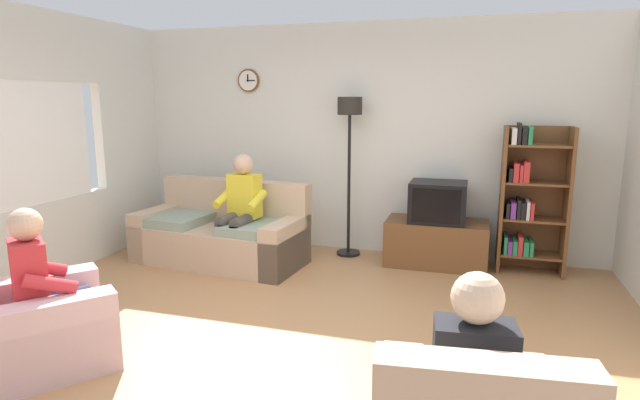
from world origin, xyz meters
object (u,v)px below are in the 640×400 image
floor_lamp (349,132)px  armchair_near_window (36,327)px  couch (222,235)px  person_in_right_armchair (470,376)px  tv (438,202)px  person_in_left_armchair (46,280)px  bookshelf (529,199)px  person_on_couch (240,205)px  tv_stand (436,243)px

floor_lamp → armchair_near_window: size_ratio=1.56×
couch → person_in_right_armchair: size_ratio=1.77×
tv → floor_lamp: bearing=173.2°
floor_lamp → couch: bearing=-152.8°
person_in_left_armchair → couch: bearing=88.6°
couch → bookshelf: bearing=11.2°
bookshelf → person_on_couch: size_ratio=1.28×
tv_stand → armchair_near_window: 3.94m
person_on_couch → person_in_right_armchair: 3.69m
tv_stand → person_in_left_armchair: (-2.40, -3.00, 0.35)m
tv → person_in_right_armchair: bearing=-83.5°
bookshelf → person_in_right_armchair: (-0.54, -3.52, -0.19)m
bookshelf → armchair_near_window: bookshelf is taller
tv → person_in_right_armchair: 3.45m
bookshelf → floor_lamp: (-1.96, 0.03, 0.66)m
armchair_near_window → couch: bearing=87.4°
tv → bookshelf: (0.93, 0.09, 0.07)m
armchair_near_window → tv: bearing=51.1°
tv → person_on_couch: bearing=-162.2°
tv_stand → bookshelf: bearing=4.3°
person_on_couch → person_in_left_armchair: 2.34m
tv → armchair_near_window: 3.94m
floor_lamp → bookshelf: bearing=-0.8°
bookshelf → person_on_couch: bearing=-165.8°
couch → armchair_near_window: (-0.12, -2.49, -0.02)m
armchair_near_window → person_in_left_armchair: 0.33m
bookshelf → person_in_right_armchair: bearing=-98.7°
couch → bookshelf: size_ratio=1.25×
couch → bookshelf: (3.27, 0.65, 0.48)m
couch → tv: 2.44m
bookshelf → person_in_left_armchair: size_ratio=1.42×
couch → person_in_left_armchair: size_ratio=1.77×
floor_lamp → person_in_right_armchair: 3.92m
person_in_right_armchair → person_on_couch: bearing=131.5°
person_in_right_armchair → person_in_left_armchair: bearing=170.9°
tv → tv_stand: bearing=90.0°
tv_stand → armchair_near_window: (-2.46, -3.07, 0.04)m
person_on_couch → couch: bearing=159.3°
bookshelf → person_in_left_armchair: 4.54m
tv_stand → floor_lamp: 1.58m
tv → person_in_right_armchair: (0.39, -3.43, -0.12)m
armchair_near_window → bookshelf: bearing=42.8°
bookshelf → floor_lamp: 2.06m
armchair_near_window → person_in_left_armchair: person_in_left_armchair is taller
couch → floor_lamp: 1.87m
tv → floor_lamp: (-1.03, 0.12, 0.73)m
person_in_left_armchair → floor_lamp: bearing=66.1°
person_in_left_armchair → bookshelf: bearing=42.7°
floor_lamp → armchair_near_window: 3.67m
couch → tv: (2.35, 0.55, 0.41)m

